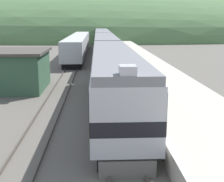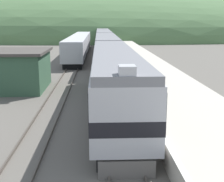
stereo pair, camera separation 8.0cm
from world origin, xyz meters
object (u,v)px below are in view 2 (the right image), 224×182
(carriage_third, at_px, (104,40))
(carriage_fourth, at_px, (102,35))
(express_train_lead_car, at_px, (114,78))
(siding_train, at_px, (80,45))
(carriage_second, at_px, (106,50))

(carriage_third, relative_size, carriage_fourth, 1.00)
(express_train_lead_car, height_order, siding_train, express_train_lead_car)
(carriage_third, height_order, carriage_fourth, same)
(carriage_fourth, distance_m, siding_train, 28.63)
(express_train_lead_car, distance_m, siding_train, 35.71)
(express_train_lead_car, relative_size, carriage_third, 1.02)
(express_train_lead_car, height_order, carriage_fourth, express_train_lead_car)
(carriage_fourth, bearing_deg, carriage_third, -90.00)
(express_train_lead_car, xyz_separation_m, carriage_second, (0.00, 21.51, -0.01))
(carriage_third, bearing_deg, carriage_second, -90.00)
(express_train_lead_car, height_order, carriage_third, express_train_lead_car)
(carriage_second, xyz_separation_m, carriage_fourth, (0.00, 42.20, 0.00))
(carriage_third, bearing_deg, carriage_fourth, 90.00)
(carriage_third, distance_m, siding_train, 8.46)
(carriage_second, xyz_separation_m, siding_train, (-4.45, 13.92, -0.43))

